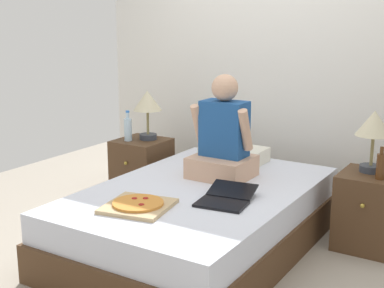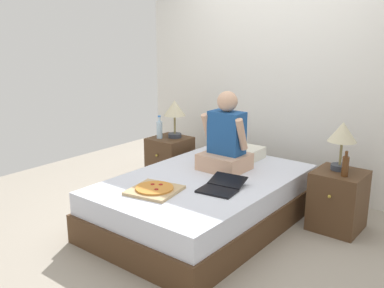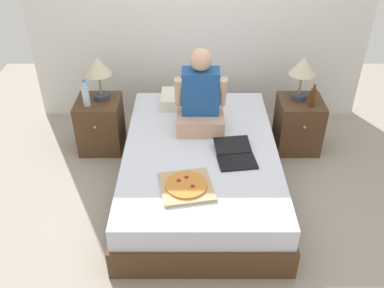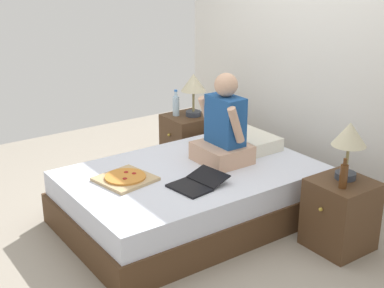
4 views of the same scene
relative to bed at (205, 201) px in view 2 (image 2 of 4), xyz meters
The scene contains 13 objects.
ground_plane 0.23m from the bed, ahead, with size 5.71×5.71×0.00m, color #9E9384.
wall_back 1.75m from the bed, 90.00° to the left, with size 3.71×0.12×2.50m, color silver.
bed is the anchor object (origin of this frame).
nightstand_left 1.24m from the bed, 146.70° to the left, with size 0.44×0.47×0.56m.
lamp_on_left_nightstand 1.40m from the bed, 143.74° to the left, with size 0.26×0.26×0.45m.
water_bottle 1.34m from the bed, 152.11° to the left, with size 0.07×0.07×0.28m.
nightstand_right 1.24m from the bed, 33.30° to the left, with size 0.44×0.47×0.56m.
lamp_on_right_nightstand 1.41m from the bed, 35.99° to the left, with size 0.26×0.26×0.45m.
beer_bottle 1.32m from the bed, 27.70° to the left, with size 0.06×0.06×0.23m.
pillow 0.85m from the bed, 99.76° to the left, with size 0.52×0.34×0.12m, color silver.
person_seated 0.62m from the bed, 89.75° to the left, with size 0.47×0.40×0.78m.
laptop 0.43m from the bed, 29.26° to the right, with size 0.37×0.45×0.07m.
pizza_box 0.63m from the bed, 102.18° to the right, with size 0.47×0.47×0.04m.
Camera 2 is at (2.27, -3.06, 1.80)m, focal length 40.00 mm.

